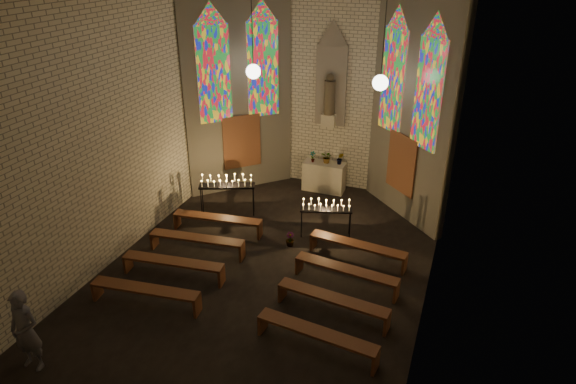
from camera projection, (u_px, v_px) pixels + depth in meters
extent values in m
plane|color=black|center=(261.00, 278.00, 13.03)|extent=(12.00, 12.00, 0.00)
cube|color=beige|center=(332.00, 85.00, 16.52)|extent=(8.00, 0.02, 7.00)
cube|color=beige|center=(67.00, 314.00, 6.44)|extent=(8.00, 0.02, 7.00)
cube|color=beige|center=(110.00, 129.00, 12.74)|extent=(0.02, 12.00, 7.00)
cube|color=beige|center=(441.00, 175.00, 10.23)|extent=(0.02, 12.00, 7.00)
cube|color=beige|center=(238.00, 87.00, 16.34)|extent=(2.72, 2.72, 7.00)
cube|color=beige|center=(413.00, 104.00, 14.61)|extent=(2.72, 2.72, 7.00)
cube|color=#4C3F8C|center=(214.00, 75.00, 15.68)|extent=(0.78, 0.78, 3.00)
cube|color=#4C3F8C|center=(263.00, 70.00, 16.29)|extent=(0.78, 0.78, 3.00)
cube|color=#4C3F8C|center=(393.00, 81.00, 14.99)|extent=(0.78, 0.78, 3.00)
cube|color=#4C3F8C|center=(428.00, 95.00, 13.67)|extent=(0.78, 0.78, 3.00)
cube|color=brown|center=(242.00, 142.00, 16.99)|extent=(0.95, 0.95, 1.80)
cube|color=brown|center=(401.00, 163.00, 15.35)|extent=(0.95, 0.95, 1.80)
cube|color=gray|center=(331.00, 86.00, 16.46)|extent=(1.00, 0.12, 2.60)
cone|color=gray|center=(333.00, 33.00, 15.73)|extent=(1.00, 1.00, 0.80)
cube|color=beige|center=(329.00, 120.00, 16.83)|extent=(0.45, 0.30, 0.40)
cylinder|color=brown|center=(329.00, 98.00, 16.49)|extent=(0.36, 0.36, 1.10)
sphere|color=brown|center=(330.00, 78.00, 16.21)|extent=(0.26, 0.26, 0.26)
sphere|color=white|center=(253.00, 72.00, 15.21)|extent=(0.44, 0.44, 0.44)
cylinder|color=black|center=(252.00, 22.00, 14.59)|extent=(0.02, 0.02, 2.80)
sphere|color=white|center=(380.00, 83.00, 14.02)|extent=(0.44, 0.44, 0.44)
cylinder|color=black|center=(385.00, 30.00, 13.40)|extent=(0.02, 0.02, 2.80)
cube|color=beige|center=(324.00, 176.00, 17.39)|extent=(1.40, 0.60, 1.00)
imported|color=#4C723F|center=(313.00, 157.00, 17.15)|extent=(0.23, 0.18, 0.39)
imported|color=#4C723F|center=(327.00, 157.00, 17.07)|extent=(0.48, 0.45, 0.42)
imported|color=#4C723F|center=(340.00, 159.00, 16.99)|extent=(0.26, 0.22, 0.41)
imported|color=#4C723F|center=(290.00, 239.00, 14.31)|extent=(0.27, 0.27, 0.41)
cube|color=black|center=(227.00, 186.00, 15.63)|extent=(1.72, 1.00, 0.05)
cylinder|color=black|center=(201.00, 203.00, 15.69)|extent=(0.03, 0.03, 0.95)
cylinder|color=black|center=(253.00, 202.00, 15.72)|extent=(0.03, 0.03, 0.95)
cylinder|color=black|center=(203.00, 198.00, 15.97)|extent=(0.03, 0.03, 0.95)
cylinder|color=black|center=(254.00, 198.00, 16.01)|extent=(0.03, 0.03, 0.95)
cube|color=black|center=(326.00, 210.00, 14.52)|extent=(1.51, 0.76, 0.05)
cylinder|color=black|center=(301.00, 225.00, 14.63)|extent=(0.03, 0.03, 0.83)
cylinder|color=black|center=(350.00, 226.00, 14.55)|extent=(0.03, 0.03, 0.83)
cylinder|color=black|center=(302.00, 220.00, 14.88)|extent=(0.03, 0.03, 0.83)
cylinder|color=black|center=(350.00, 221.00, 14.80)|extent=(0.03, 0.03, 0.83)
cube|color=#562D18|center=(217.00, 218.00, 14.87)|extent=(2.65, 0.67, 0.06)
cube|color=#562D18|center=(177.00, 220.00, 15.25)|extent=(0.11, 0.37, 0.47)
cube|color=#562D18|center=(260.00, 230.00, 14.70)|extent=(0.11, 0.37, 0.47)
cube|color=#562D18|center=(358.00, 244.00, 13.57)|extent=(2.65, 0.67, 0.06)
cube|color=#562D18|center=(314.00, 240.00, 14.19)|extent=(0.11, 0.37, 0.47)
cube|color=#562D18|center=(405.00, 264.00, 13.15)|extent=(0.11, 0.37, 0.47)
cube|color=#562D18|center=(197.00, 238.00, 13.86)|extent=(2.65, 0.67, 0.06)
cube|color=#562D18|center=(154.00, 239.00, 14.24)|extent=(0.11, 0.37, 0.47)
cube|color=#562D18|center=(242.00, 252.00, 13.69)|extent=(0.11, 0.37, 0.47)
cube|color=#562D18|center=(346.00, 269.00, 12.56)|extent=(2.65, 0.67, 0.06)
cube|color=#562D18|center=(299.00, 264.00, 13.19)|extent=(0.11, 0.37, 0.47)
cube|color=#562D18|center=(397.00, 291.00, 12.14)|extent=(0.11, 0.37, 0.47)
cube|color=#562D18|center=(173.00, 261.00, 12.85)|extent=(2.65, 0.67, 0.06)
cube|color=#562D18|center=(128.00, 262.00, 13.23)|extent=(0.11, 0.37, 0.47)
cube|color=#562D18|center=(222.00, 276.00, 12.68)|extent=(0.11, 0.37, 0.47)
cube|color=#562D18|center=(333.00, 298.00, 11.55)|extent=(2.65, 0.67, 0.06)
cube|color=#562D18|center=(283.00, 290.00, 12.18)|extent=(0.11, 0.37, 0.47)
cube|color=#562D18|center=(387.00, 323.00, 11.13)|extent=(0.11, 0.37, 0.47)
cube|color=#562D18|center=(145.00, 289.00, 11.85)|extent=(2.65, 0.67, 0.06)
cube|color=#562D18|center=(97.00, 289.00, 12.23)|extent=(0.11, 0.37, 0.47)
cube|color=#562D18|center=(197.00, 305.00, 11.68)|extent=(0.11, 0.37, 0.47)
cube|color=#562D18|center=(317.00, 332.00, 10.54)|extent=(2.65, 0.67, 0.06)
cube|color=#562D18|center=(263.00, 322.00, 11.17)|extent=(0.11, 0.37, 0.47)
cube|color=#562D18|center=(376.00, 362.00, 10.12)|extent=(0.11, 0.37, 0.47)
imported|color=#51505B|center=(25.00, 331.00, 9.95)|extent=(0.67, 0.45, 1.79)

